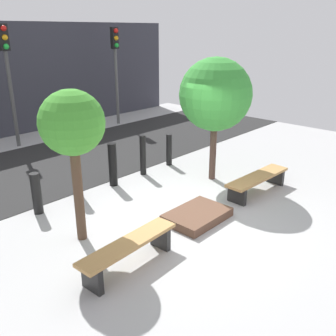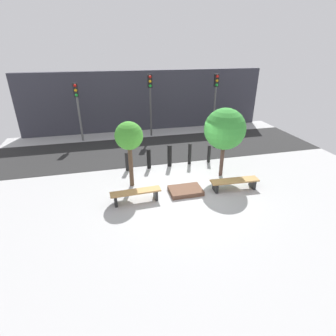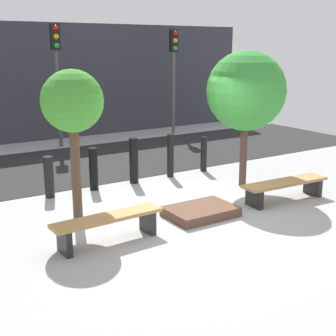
{
  "view_description": "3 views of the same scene",
  "coord_description": "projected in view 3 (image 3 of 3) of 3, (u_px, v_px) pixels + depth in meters",
  "views": [
    {
      "loc": [
        -5.37,
        -4.3,
        3.64
      ],
      "look_at": [
        -0.41,
        0.29,
        1.12
      ],
      "focal_mm": 40.0,
      "sensor_mm": 36.0,
      "label": 1
    },
    {
      "loc": [
        -2.84,
        -8.79,
        5.37
      ],
      "look_at": [
        -0.59,
        0.4,
        0.91
      ],
      "focal_mm": 28.0,
      "sensor_mm": 36.0,
      "label": 2
    },
    {
      "loc": [
        -5.0,
        -6.85,
        3.1
      ],
      "look_at": [
        -0.46,
        0.29,
        0.91
      ],
      "focal_mm": 50.0,
      "sensor_mm": 36.0,
      "label": 3
    }
  ],
  "objects": [
    {
      "name": "bollard_center",
      "position": [
        134.0,
        161.0,
        10.88
      ],
      "size": [
        0.21,
        0.21,
        1.08
      ],
      "primitive_type": "cylinder",
      "color": "black",
      "rests_on": "ground"
    },
    {
      "name": "traffic_light_mid_east",
      "position": [
        174.0,
        63.0,
        16.6
      ],
      "size": [
        0.28,
        0.27,
        3.71
      ],
      "color": "#535353",
      "rests_on": "ground"
    },
    {
      "name": "building_facade",
      "position": [
        42.0,
        82.0,
        15.83
      ],
      "size": [
        16.2,
        0.5,
        3.9
      ],
      "primitive_type": "cube",
      "color": "#33333D",
      "rests_on": "ground"
    },
    {
      "name": "traffic_light_mid_west",
      "position": [
        57.0,
        63.0,
        14.35
      ],
      "size": [
        0.28,
        0.27,
        3.79
      ],
      "color": "#474747",
      "rests_on": "ground"
    },
    {
      "name": "tree_behind_left_bench",
      "position": [
        72.0,
        104.0,
        8.19
      ],
      "size": [
        1.11,
        1.11,
        2.74
      ],
      "color": "#503A2A",
      "rests_on": "ground"
    },
    {
      "name": "tree_behind_right_bench",
      "position": [
        246.0,
        91.0,
        10.27
      ],
      "size": [
        1.76,
        1.76,
        3.05
      ],
      "color": "#4F382F",
      "rests_on": "ground"
    },
    {
      "name": "bollard_far_left",
      "position": [
        49.0,
        177.0,
        9.84
      ],
      "size": [
        0.2,
        0.2,
        0.89
      ],
      "primitive_type": "cylinder",
      "color": "black",
      "rests_on": "ground"
    },
    {
      "name": "bench_left",
      "position": [
        108.0,
        223.0,
        7.56
      ],
      "size": [
        1.89,
        0.48,
        0.46
      ],
      "rotation": [
        0.0,
        0.0,
        0.05
      ],
      "color": "black",
      "rests_on": "ground"
    },
    {
      "name": "road_strip",
      "position": [
        93.0,
        162.0,
        12.99
      ],
      "size": [
        18.0,
        4.36,
        0.01
      ],
      "primitive_type": "cube",
      "color": "#252525",
      "rests_on": "ground"
    },
    {
      "name": "bollard_right",
      "position": [
        170.0,
        156.0,
        11.4
      ],
      "size": [
        0.16,
        0.16,
        1.07
      ],
      "primitive_type": "cylinder",
      "color": "black",
      "rests_on": "ground"
    },
    {
      "name": "bollard_left",
      "position": [
        93.0,
        169.0,
        10.36
      ],
      "size": [
        0.19,
        0.19,
        0.95
      ],
      "primitive_type": "cylinder",
      "color": "black",
      "rests_on": "ground"
    },
    {
      "name": "bench_right",
      "position": [
        285.0,
        186.0,
        9.66
      ],
      "size": [
        1.99,
        0.54,
        0.43
      ],
      "rotation": [
        0.0,
        0.0,
        -0.05
      ],
      "color": "black",
      "rests_on": "ground"
    },
    {
      "name": "planter_bed",
      "position": [
        201.0,
        211.0,
        8.83
      ],
      "size": [
        1.29,
        0.89,
        0.18
      ],
      "primitive_type": "cube",
      "color": "brown",
      "rests_on": "ground"
    },
    {
      "name": "bollard_far_right",
      "position": [
        204.0,
        154.0,
        11.95
      ],
      "size": [
        0.16,
        0.16,
        0.89
      ],
      "primitive_type": "cylinder",
      "color": "black",
      "rests_on": "ground"
    },
    {
      "name": "ground_plane",
      "position": [
        196.0,
        214.0,
        8.97
      ],
      "size": [
        18.0,
        18.0,
        0.0
      ],
      "primitive_type": "plane",
      "color": "#A7A7A7"
    }
  ]
}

